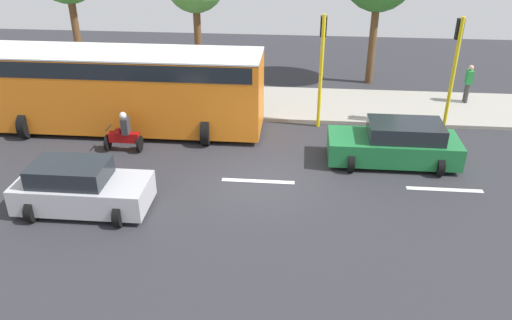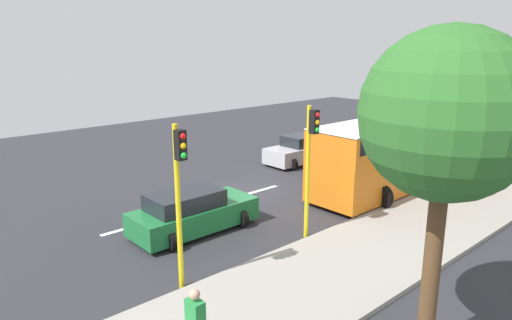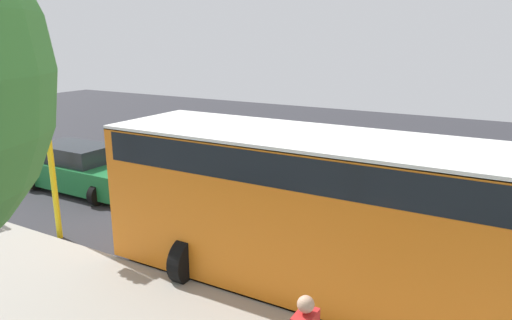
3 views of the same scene
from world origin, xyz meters
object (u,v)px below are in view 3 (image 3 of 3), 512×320
Objects in this scene: motorcycle at (369,230)px; car_green at (82,169)px; car_silver at (407,182)px; traffic_light_corner at (43,125)px; city_bus at (376,213)px.

car_green is at bearing -90.20° from motorcycle.
traffic_light_corner reaches higher than car_silver.
motorcycle is (3.96, 0.01, -0.07)m from car_silver.
city_bus is at bearing 97.86° from traffic_light_corner.
car_silver is at bearing 134.52° from traffic_light_corner.
car_green is 10.59m from city_bus.
car_green is at bearing -100.86° from city_bus.
car_silver is 3.96m from motorcycle.
traffic_light_corner is (6.98, -7.10, 2.22)m from car_silver.
city_bus reaches higher than motorcycle.
city_bus is 2.38m from motorcycle.
city_bus is (5.91, 0.64, 1.14)m from car_silver.
motorcycle is at bearing -161.90° from city_bus.
car_silver is (-3.92, 9.70, -0.00)m from car_green.
motorcycle is at bearing 0.09° from car_silver.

